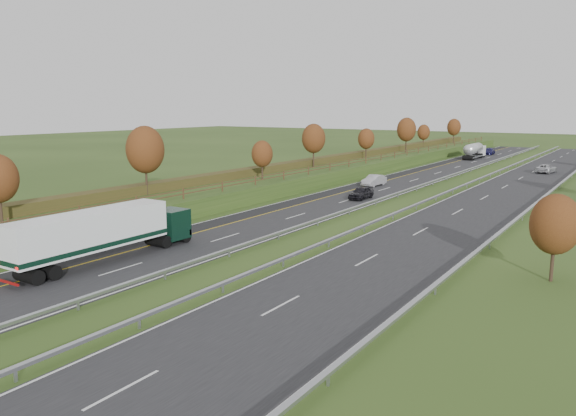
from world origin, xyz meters
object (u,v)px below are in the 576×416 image
at_px(road_tanker, 474,151).
at_px(car_oncoming, 546,169).
at_px(car_silver_mid, 374,180).
at_px(box_lorry, 103,232).
at_px(car_small_far, 489,151).
at_px(car_dark_near, 361,193).

xyz_separation_m(road_tanker, car_oncoming, (18.35, -21.68, -1.06)).
bearing_deg(car_silver_mid, box_lorry, -84.94).
relative_size(road_tanker, car_oncoming, 2.05).
height_order(car_silver_mid, car_small_far, car_silver_mid).
bearing_deg(car_silver_mid, road_tanker, 94.31).
bearing_deg(box_lorry, road_tanker, 89.74).
xyz_separation_m(road_tanker, car_silver_mid, (-0.58, -53.83, -1.00)).
relative_size(box_lorry, car_dark_near, 3.49).
bearing_deg(car_oncoming, car_small_far, -54.43).
bearing_deg(road_tanker, car_small_far, 89.36).
bearing_deg(car_oncoming, car_dark_near, 78.82).
bearing_deg(road_tanker, box_lorry, -90.26).
relative_size(box_lorry, road_tanker, 1.45).
bearing_deg(car_silver_mid, car_oncoming, 64.44).
distance_m(box_lorry, car_silver_mid, 49.71).
distance_m(box_lorry, road_tanker, 103.52).
relative_size(car_silver_mid, car_oncoming, 0.91).
distance_m(box_lorry, car_small_far, 116.55).
xyz_separation_m(box_lorry, car_silver_mid, (-0.11, 49.69, -1.47)).
bearing_deg(car_silver_mid, car_dark_near, -68.18).
distance_m(car_small_far, car_oncoming, 39.19).
height_order(road_tanker, car_dark_near, road_tanker).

